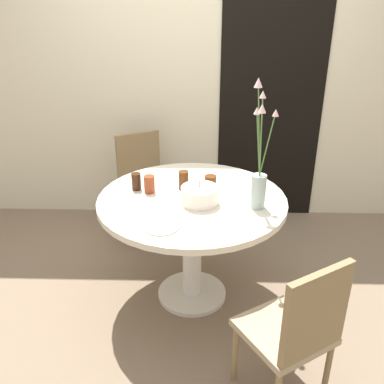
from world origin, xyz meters
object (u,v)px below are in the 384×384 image
chair_near_front (143,180)px  side_plate (161,226)px  chair_right_flank (296,328)px  flower_vase (259,173)px  drink_glass_2 (184,180)px  birthday_cake (200,195)px  drink_glass_0 (149,184)px  drink_glass_3 (136,181)px  drink_glass_1 (210,184)px

chair_near_front → side_plate: chair_near_front is taller
chair_right_flank → flower_vase: 0.90m
chair_near_front → drink_glass_2: 0.92m
flower_vase → drink_glass_2: size_ratio=6.12×
chair_near_front → birthday_cake: bearing=-89.4°
flower_vase → side_plate: (-0.56, -0.27, -0.22)m
drink_glass_0 → drink_glass_3: bearing=154.7°
chair_right_flank → drink_glass_2: bearing=-91.0°
drink_glass_0 → drink_glass_1: drink_glass_0 is taller
birthday_cake → flower_vase: size_ratio=0.30×
drink_glass_2 → drink_glass_3: drink_glass_2 is taller
flower_vase → side_plate: 0.66m
drink_glass_3 → birthday_cake: bearing=-24.4°
drink_glass_3 → side_plate: bearing=-67.1°
drink_glass_1 → drink_glass_3: size_ratio=0.99×
birthday_cake → drink_glass_2: birthday_cake is taller
drink_glass_1 → side_plate: bearing=-120.7°
flower_vase → chair_right_flank: bearing=-80.0°
chair_right_flank → drink_glass_0: 1.27m
flower_vase → drink_glass_3: flower_vase is taller
birthday_cake → drink_glass_2: (-0.11, 0.21, 0.01)m
flower_vase → drink_glass_2: 0.54m
drink_glass_0 → drink_glass_1: (0.40, 0.02, -0.00)m
chair_right_flank → drink_glass_0: (-0.81, 0.92, 0.34)m
flower_vase → side_plate: size_ratio=3.73×
drink_glass_0 → drink_glass_3: size_ratio=1.02×
chair_near_front → flower_vase: flower_vase is taller
drink_glass_3 → chair_near_front: bearing=95.4°
drink_glass_3 → drink_glass_2: bearing=2.8°
side_plate → drink_glass_0: drink_glass_0 is taller
chair_near_front → drink_glass_0: (0.17, -0.82, 0.34)m
flower_vase → birthday_cake: bearing=174.0°
birthday_cake → drink_glass_0: (-0.33, 0.15, 0.00)m
drink_glass_0 → drink_glass_1: size_ratio=1.03×
side_plate → drink_glass_3: 0.54m
birthday_cake → flower_vase: (0.35, -0.04, 0.17)m
flower_vase → drink_glass_1: flower_vase is taller
drink_glass_2 → drink_glass_0: bearing=-165.0°
chair_right_flank → drink_glass_2: (-0.59, 0.98, 0.34)m
drink_glass_1 → birthday_cake: bearing=-112.3°
side_plate → drink_glass_3: bearing=112.9°
drink_glass_1 → chair_right_flank: bearing=-66.3°
flower_vase → drink_glass_3: 0.82m
birthday_cake → drink_glass_0: bearing=155.8°
side_plate → chair_near_front: bearing=102.5°
drink_glass_0 → birthday_cake: bearing=-24.2°
chair_near_front → flower_vase: 1.41m
chair_near_front → side_plate: bearing=-103.9°
birthday_cake → drink_glass_2: 0.23m
birthday_cake → flower_vase: bearing=-6.0°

